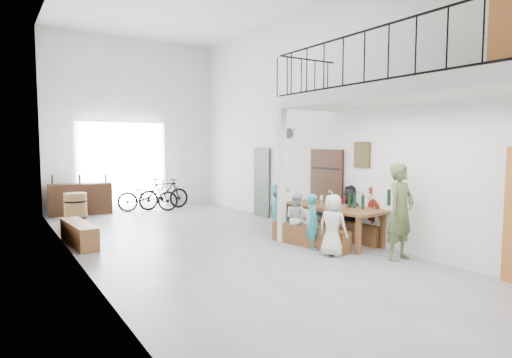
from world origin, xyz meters
TOP-DOWN VIEW (x-y plane):
  - floor at (0.00, 0.00)m, footprint 12.00×12.00m
  - room_walls at (0.00, 0.00)m, footprint 12.00×12.00m
  - gateway_portal at (-0.40, 5.94)m, footprint 2.80×0.08m
  - right_wall_decor at (2.70, -1.87)m, footprint 0.07×8.28m
  - balcony at (1.98, -3.13)m, footprint 1.52×5.62m
  - tasting_table at (2.20, -1.09)m, footprint 1.20×2.40m
  - bench_inner at (1.54, -1.10)m, footprint 0.66×1.89m
  - bench_wall at (2.57, -1.04)m, footprint 0.45×1.86m
  - tableware at (2.27, -1.27)m, footprint 0.45×1.11m
  - side_bench at (-2.50, 1.56)m, footprint 0.50×1.73m
  - oak_barrel at (-2.17, 3.93)m, footprint 0.58×0.58m
  - serving_counter at (-1.75, 5.65)m, footprint 1.82×0.67m
  - counter_bottles at (-1.75, 5.67)m, footprint 1.53×0.26m
  - guest_left_a at (1.43, -1.93)m, footprint 0.55×0.67m
  - guest_left_b at (1.44, -1.33)m, footprint 0.41×0.48m
  - guest_left_c at (1.48, -0.75)m, footprint 0.50×0.60m
  - guest_left_d at (1.45, -0.15)m, footprint 0.58×0.86m
  - guest_right_a at (2.83, -1.63)m, footprint 0.59×0.80m
  - guest_right_b at (2.73, -1.08)m, footprint 0.40×1.15m
  - guest_right_c at (2.77, -0.47)m, footprint 0.47×0.60m
  - host_standing at (2.32, -2.77)m, footprint 0.69×0.50m
  - potted_plant at (2.45, 0.37)m, footprint 0.48×0.45m
  - bicycle_near at (0.16, 5.16)m, footprint 1.97×1.28m
  - bicycle_far at (0.74, 5.31)m, footprint 1.72×0.55m

SIDE VIEW (x-z plane):
  - floor at x=0.00m, z-range 0.00..0.00m
  - potted_plant at x=2.45m, z-range 0.00..0.42m
  - bench_wall at x=2.57m, z-range 0.00..0.42m
  - bench_inner at x=1.54m, z-range 0.00..0.43m
  - side_bench at x=-2.50m, z-range 0.00..0.48m
  - oak_barrel at x=-2.17m, z-range 0.00..0.85m
  - serving_counter at x=-1.75m, z-range 0.00..0.94m
  - bicycle_near at x=0.16m, z-range 0.00..0.98m
  - bicycle_far at x=0.74m, z-range 0.00..1.02m
  - guest_right_c at x=2.77m, z-range 0.00..1.09m
  - guest_left_c at x=1.48m, z-range 0.00..1.10m
  - guest_left_b at x=1.44m, z-range 0.00..1.13m
  - guest_left_a at x=1.43m, z-range 0.00..1.18m
  - guest_right_b at x=2.73m, z-range 0.00..1.23m
  - guest_left_d at x=1.45m, z-range 0.00..1.24m
  - guest_right_a at x=2.83m, z-range 0.00..1.26m
  - tasting_table at x=2.20m, z-range 0.31..1.10m
  - host_standing at x=2.32m, z-range 0.00..1.78m
  - tableware at x=2.27m, z-range 0.76..1.11m
  - counter_bottles at x=-1.75m, z-range 0.94..1.22m
  - gateway_portal at x=-0.40m, z-range 0.00..2.80m
  - right_wall_decor at x=2.70m, z-range -0.80..4.28m
  - balcony at x=1.98m, z-range 0.97..4.96m
  - room_walls at x=0.00m, z-range -2.45..9.55m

